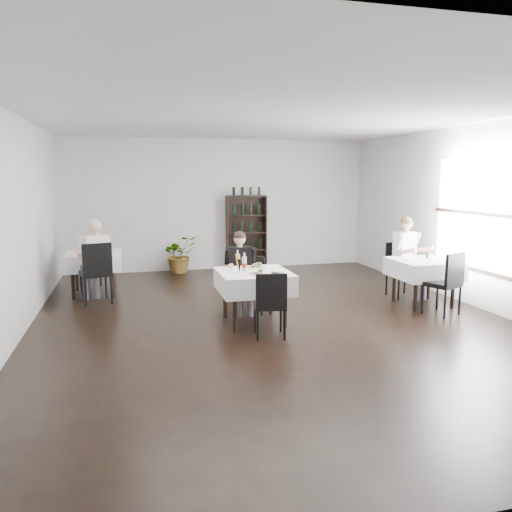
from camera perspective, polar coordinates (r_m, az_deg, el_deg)
The scene contains 24 objects.
room_shell at distance 7.27m, azimuth 2.06°, elevation 4.00°, with size 9.00×9.00×9.00m.
window_right at distance 8.89m, azimuth 24.17°, elevation 4.13°, with size 0.06×2.30×1.85m.
wine_shelf at distance 11.64m, azimuth -1.10°, elevation 2.66°, with size 0.90×0.28×1.75m.
main_table at distance 7.32m, azimuth -0.24°, elevation -2.92°, with size 1.03×1.03×0.77m.
left_table at distance 9.59m, azimuth -18.06°, elevation -0.52°, with size 0.98×0.98×0.77m.
right_table at distance 8.79m, azimuth 18.60°, elevation -1.38°, with size 0.98×0.98×0.77m.
potted_tree at distance 11.33m, azimuth -8.72°, elevation 0.20°, with size 0.76×0.65×0.84m, color #2A571E.
main_chair_far at distance 7.98m, azimuth -0.47°, elevation -2.81°, with size 0.50×0.51×0.87m.
main_chair_near at distance 6.62m, azimuth 1.64°, elevation -5.15°, with size 0.47×0.47×0.90m.
left_chair_far at distance 10.18m, azimuth -18.52°, elevation -0.64°, with size 0.47×0.48×0.89m.
left_chair_near at distance 8.83m, azimuth -17.80°, elevation -1.42°, with size 0.59×0.59×1.05m.
right_chair_far at distance 9.36m, azimuth 16.12°, elevation -1.07°, with size 0.47×0.47×0.97m.
right_chair_near at distance 8.25m, azimuth 20.99°, elevation -2.52°, with size 0.59×0.60×1.00m.
diner_main at distance 7.84m, azimuth -1.77°, elevation -1.14°, with size 0.49×0.48×1.30m.
diner_left_far at distance 10.23m, azimuth -17.86°, elevation 0.65°, with size 0.53×0.57×1.25m.
diner_left_near at distance 8.90m, azimuth -17.94°, elevation 0.20°, with size 0.65×0.68×1.44m.
diner_right_far at distance 9.27m, azimuth 17.04°, elevation 0.58°, with size 0.63×0.67×1.44m.
plate_far at distance 7.55m, azimuth 0.11°, elevation -1.25°, with size 0.33×0.33×0.08m.
plate_near at distance 7.07m, azimuth 0.28°, elevation -1.99°, with size 0.24×0.24×0.07m.
pilsner_dark at distance 7.12m, azimuth -1.90°, elevation -1.16°, with size 0.06×0.06×0.26m.
pilsner_lager at distance 7.34m, azimuth -2.11°, elevation -0.71°, with size 0.07×0.07×0.31m.
coke_bottle at distance 7.24m, azimuth -1.34°, elevation -0.95°, with size 0.07×0.07×0.28m.
napkin_cutlery at distance 7.17m, azimuth 2.45°, elevation -1.92°, with size 0.20×0.18×0.02m.
pepper_mill at distance 8.96m, azimuth 18.97°, elevation 0.08°, with size 0.04×0.04×0.10m, color black.
Camera 1 is at (-2.04, -6.95, 2.14)m, focal length 35.00 mm.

